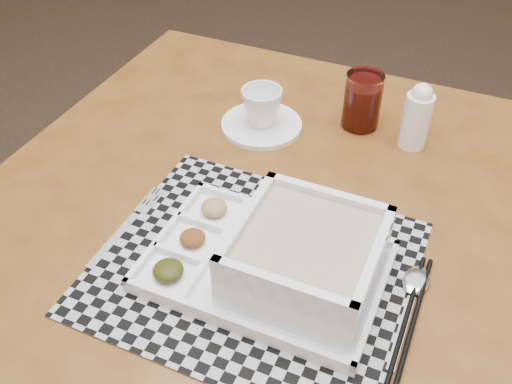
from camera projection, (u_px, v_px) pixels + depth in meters
floor at (275, 174)px, 2.13m from camera, size 5.00×5.00×0.00m
dining_table at (284, 252)px, 0.92m from camera, size 1.10×1.10×0.75m
placemat at (254, 267)px, 0.80m from camera, size 0.46×0.42×0.00m
serving_tray at (294, 260)px, 0.76m from camera, size 0.34×0.25×0.09m
fork at (129, 225)px, 0.86m from camera, size 0.04×0.19×0.00m
spoon at (414, 288)px, 0.76m from camera, size 0.04×0.18×0.01m
chopsticks at (408, 325)px, 0.72m from camera, size 0.04×0.24×0.01m
saucer at (262, 125)px, 1.06m from camera, size 0.15×0.15×0.01m
cup at (262, 107)px, 1.03m from camera, size 0.10×0.10×0.07m
juice_glass at (362, 103)px, 1.03m from camera, size 0.07×0.07×0.11m
creamer_bottle at (417, 117)px, 0.98m from camera, size 0.05×0.05×0.12m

